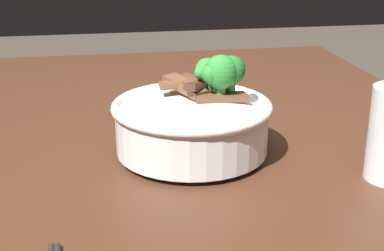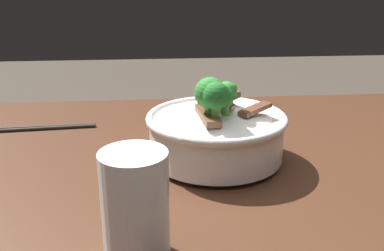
{
  "view_description": "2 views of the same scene",
  "coord_description": "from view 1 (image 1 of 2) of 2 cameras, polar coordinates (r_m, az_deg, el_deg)",
  "views": [
    {
      "loc": [
        -0.77,
        0.17,
        1.11
      ],
      "look_at": [
        -0.05,
        0.05,
        0.84
      ],
      "focal_mm": 52.6,
      "sensor_mm": 36.0,
      "label": 1
    },
    {
      "loc": [
        -0.11,
        -0.61,
        1.08
      ],
      "look_at": [
        -0.05,
        0.06,
        0.84
      ],
      "focal_mm": 40.1,
      "sensor_mm": 36.0,
      "label": 2
    }
  ],
  "objects": [
    {
      "name": "rice_bowl",
      "position": [
        0.82,
        0.13,
        0.73
      ],
      "size": [
        0.23,
        0.23,
        0.15
      ],
      "color": "white",
      "rests_on": "dining_table"
    },
    {
      "name": "dining_table",
      "position": [
        0.9,
        2.78,
        -8.9
      ],
      "size": [
        1.34,
        0.85,
        0.78
      ],
      "color": "#472819",
      "rests_on": "ground"
    }
  ]
}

